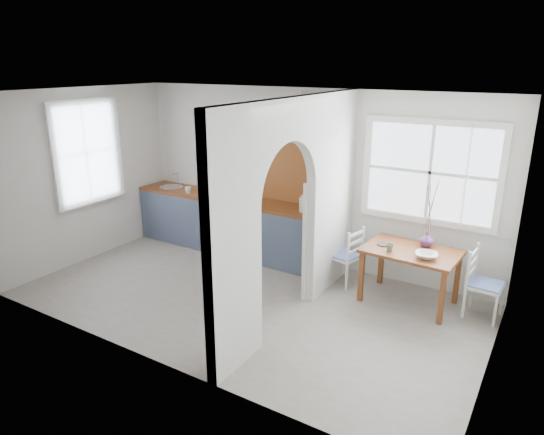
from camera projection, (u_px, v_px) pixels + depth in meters
The scene contains 26 objects.
floor at pixel (246, 300), 6.29m from camera, with size 5.80×3.20×0.01m, color gray.
ceiling at pixel (242, 94), 5.49m from camera, with size 5.80×3.20×0.01m, color beige.
walls at pixel (244, 204), 5.89m from camera, with size 5.81×3.21×2.60m.
partition at pixel (297, 199), 5.54m from camera, with size 0.12×3.20×2.60m.
kitchen_window at pixel (85, 153), 7.21m from camera, with size 0.10×1.16×1.50m, color white, non-canonical shape.
nook_window at pixel (430, 173), 6.17m from camera, with size 1.76×0.10×1.30m, color white, non-canonical shape.
counter at pixel (235, 224), 7.79m from camera, with size 3.50×0.60×0.90m.
sink at pixel (171, 188), 8.28m from camera, with size 0.40×0.40×0.02m, color silver.
backsplash at pixel (293, 173), 7.25m from camera, with size 1.65×0.03×0.90m, color #9D5626.
shelf at pixel (291, 130), 6.98m from camera, with size 1.75×0.20×0.21m.
pendant_lamp at pixel (301, 144), 6.57m from camera, with size 0.26×0.26×0.16m, color beige.
utensil_rail at pixel (323, 183), 6.27m from camera, with size 0.02×0.02×0.50m, color silver.
dining_table at pixel (409, 276), 6.14m from camera, with size 1.14×0.76×0.71m, color brown, non-canonical shape.
chair_left at pixel (345, 255), 6.66m from camera, with size 0.38×0.38×0.82m, color silver, non-canonical shape.
chair_right at pixel (486, 284), 5.76m from camera, with size 0.39×0.39×0.86m, color silver, non-canonical shape.
kettle at pixel (304, 203), 6.90m from camera, with size 0.20×0.16×0.24m, color silver, non-canonical shape.
mug_a at pixel (188, 190), 7.89m from camera, with size 0.11×0.11×0.10m, color silver.
mug_b at pixel (211, 191), 7.86m from camera, with size 0.12×0.12×0.10m, color white.
knife_block at pixel (220, 186), 7.87m from camera, with size 0.10×0.14×0.22m, color #342519.
jar at pixel (230, 192), 7.67m from camera, with size 0.10×0.10×0.15m, color #716E4D.
towel_magenta at pixel (320, 264), 6.71m from camera, with size 0.02×0.03×0.61m, color #CB3D87.
towel_orange at pixel (319, 267), 6.68m from camera, with size 0.02×0.03×0.54m, color orange.
bowl at pixel (426, 255), 5.78m from camera, with size 0.26×0.26×0.06m, color white.
table_cup at pixel (390, 247), 5.99m from camera, with size 0.10×0.10×0.09m, color slate.
plate at pixel (384, 244), 6.19m from camera, with size 0.17×0.17×0.01m, color #302323.
vase at pixel (427, 239), 6.13m from camera, with size 0.18×0.18×0.18m, color #563361.
Camera 1 is at (3.24, -4.64, 2.96)m, focal length 32.00 mm.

